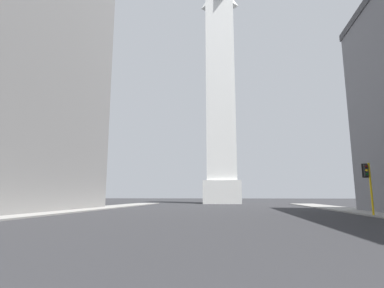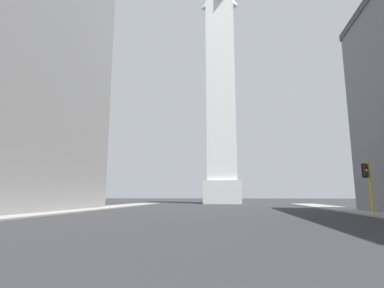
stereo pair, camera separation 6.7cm
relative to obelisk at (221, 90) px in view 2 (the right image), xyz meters
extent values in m
cube|color=gray|center=(-17.22, -45.96, -28.03)|extent=(5.00, 86.17, 0.15)
cube|color=silver|center=(0.00, 0.00, -25.45)|extent=(8.71, 8.71, 5.31)
cube|color=white|center=(0.00, 0.00, 0.12)|extent=(6.97, 6.97, 45.81)
cylinder|color=yellow|center=(14.98, -42.67, -25.66)|extent=(0.18, 0.18, 4.88)
cylinder|color=#262626|center=(14.98, -42.67, -28.05)|extent=(0.40, 0.40, 0.10)
cube|color=black|center=(14.69, -42.67, -23.92)|extent=(0.36, 0.36, 1.10)
cube|color=black|center=(14.70, -42.49, -23.92)|extent=(0.58, 0.07, 1.32)
sphere|color=#410907|center=(14.68, -42.86, -23.58)|extent=(0.22, 0.22, 0.22)
sphere|color=yellow|center=(14.68, -42.86, -23.92)|extent=(0.22, 0.22, 0.22)
sphere|color=#073410|center=(14.68, -42.86, -24.26)|extent=(0.22, 0.22, 0.22)
camera|label=1|loc=(2.40, -72.35, -26.22)|focal=28.00mm
camera|label=2|loc=(2.47, -72.34, -26.22)|focal=28.00mm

